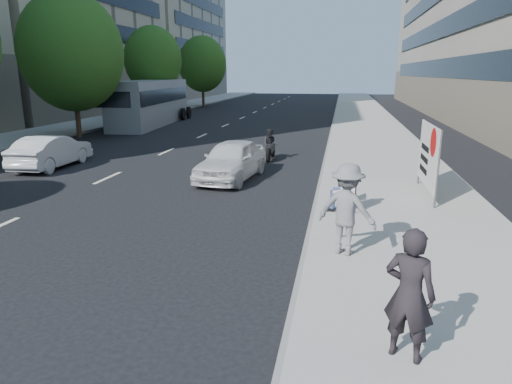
% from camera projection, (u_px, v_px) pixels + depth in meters
% --- Properties ---
extents(ground, '(160.00, 160.00, 0.00)m').
position_uv_depth(ground, '(219.00, 287.00, 8.50)').
color(ground, black).
rests_on(ground, ground).
extents(near_sidewalk, '(5.00, 120.00, 0.15)m').
position_uv_depth(near_sidewalk, '(373.00, 139.00, 26.78)').
color(near_sidewalk, '#9B9791').
rests_on(near_sidewalk, ground).
extents(far_sidewalk, '(4.50, 120.00, 0.15)m').
position_uv_depth(far_sidewalk, '(55.00, 131.00, 30.46)').
color(far_sidewalk, '#9B9791').
rests_on(far_sidewalk, ground).
extents(far_bldg_north, '(22.00, 28.00, 28.00)m').
position_uv_depth(far_bldg_north, '(132.00, 3.00, 69.20)').
color(far_bldg_north, tan).
rests_on(far_bldg_north, ground).
extents(tree_far_c, '(6.00, 6.00, 8.47)m').
position_uv_depth(tree_far_c, '(71.00, 52.00, 26.76)').
color(tree_far_c, '#382616').
rests_on(tree_far_c, ground).
extents(tree_far_d, '(4.80, 4.80, 7.65)m').
position_uv_depth(tree_far_d, '(153.00, 60.00, 38.21)').
color(tree_far_d, '#382616').
rests_on(tree_far_d, ground).
extents(tree_far_e, '(5.40, 5.40, 7.89)m').
position_uv_depth(tree_far_e, '(202.00, 64.00, 51.54)').
color(tree_far_e, '#382616').
rests_on(tree_far_e, ground).
extents(seated_protester, '(0.83, 1.12, 1.31)m').
position_uv_depth(seated_protester, '(345.00, 185.00, 12.48)').
color(seated_protester, '#13124E').
rests_on(seated_protester, near_sidewalk).
extents(jogger, '(1.42, 1.11, 1.94)m').
position_uv_depth(jogger, '(347.00, 209.00, 9.46)').
color(jogger, slate).
rests_on(jogger, near_sidewalk).
extents(pedestrian_woman, '(0.79, 0.67, 1.83)m').
position_uv_depth(pedestrian_woman, '(409.00, 295.00, 5.94)').
color(pedestrian_woman, black).
rests_on(pedestrian_woman, near_sidewalk).
extents(protest_banner, '(0.08, 3.06, 2.20)m').
position_uv_depth(protest_banner, '(428.00, 155.00, 14.01)').
color(protest_banner, '#4C4C4C').
rests_on(protest_banner, near_sidewalk).
extents(white_sedan_near, '(2.23, 4.45, 1.46)m').
position_uv_depth(white_sedan_near, '(231.00, 160.00, 16.89)').
color(white_sedan_near, silver).
rests_on(white_sedan_near, ground).
extents(white_sedan_mid, '(1.55, 4.18, 1.36)m').
position_uv_depth(white_sedan_mid, '(51.00, 151.00, 18.98)').
color(white_sedan_mid, '#BCBCBC').
rests_on(white_sedan_mid, ground).
extents(motorcycle, '(0.70, 2.04, 1.42)m').
position_uv_depth(motorcycle, '(270.00, 146.00, 20.64)').
color(motorcycle, black).
rests_on(motorcycle, ground).
extents(bus, '(3.58, 12.24, 3.30)m').
position_uv_depth(bus, '(151.00, 103.00, 34.59)').
color(bus, gray).
rests_on(bus, ground).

